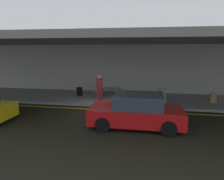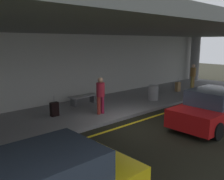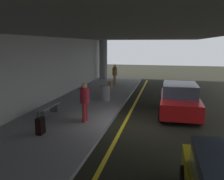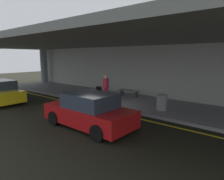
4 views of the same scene
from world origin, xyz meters
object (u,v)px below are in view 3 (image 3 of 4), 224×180
object	(u,v)px
traveler_with_luggage	(85,99)
bench_metal	(48,108)
car_red	(179,100)
trash_bin_steel	(105,93)
suitcase_upright_secondary	(40,126)
suitcase_upright_primary	(110,86)
person_waiting_for_ride	(115,73)
support_column_left_mid	(103,60)

from	to	relation	value
traveler_with_luggage	bench_metal	distance (m)	2.09
car_red	trash_bin_steel	xyz separation A→B (m)	(1.33, 4.11, -0.14)
suitcase_upright_secondary	suitcase_upright_primary	bearing A→B (deg)	-29.24
car_red	person_waiting_for_ride	distance (m)	7.98
support_column_left_mid	car_red	size ratio (longest dim) A/B	0.89
suitcase_upright_primary	trash_bin_steel	xyz separation A→B (m)	(-3.16, -0.46, 0.11)
suitcase_upright_secondary	trash_bin_steel	bearing A→B (deg)	-35.70
person_waiting_for_ride	suitcase_upright_secondary	size ratio (longest dim) A/B	1.87
traveler_with_luggage	bench_metal	size ratio (longest dim) A/B	1.05
traveler_with_luggage	person_waiting_for_ride	world-z (taller)	same
trash_bin_steel	person_waiting_for_ride	bearing A→B (deg)	5.91
car_red	traveler_with_luggage	bearing A→B (deg)	123.49
bench_metal	suitcase_upright_primary	bearing A→B (deg)	-11.70
person_waiting_for_ride	suitcase_upright_secondary	xyz separation A→B (m)	(-10.85, 0.47, -0.65)
suitcase_upright_secondary	bench_metal	bearing A→B (deg)	-4.63
person_waiting_for_ride	trash_bin_steel	distance (m)	5.20
car_red	person_waiting_for_ride	xyz separation A→B (m)	(6.48, 4.64, 0.40)
car_red	suitcase_upright_primary	xyz separation A→B (m)	(4.49, 4.56, -0.25)
trash_bin_steel	traveler_with_luggage	bearing A→B (deg)	-178.37
traveler_with_luggage	bench_metal	bearing A→B (deg)	-17.76
suitcase_upright_primary	person_waiting_for_ride	bearing A→B (deg)	-9.05
traveler_with_luggage	suitcase_upright_primary	size ratio (longest dim) A/B	1.87
person_waiting_for_ride	suitcase_upright_secondary	world-z (taller)	person_waiting_for_ride
person_waiting_for_ride	trash_bin_steel	bearing A→B (deg)	-134.34
person_waiting_for_ride	bench_metal	world-z (taller)	person_waiting_for_ride
person_waiting_for_ride	traveler_with_luggage	bearing A→B (deg)	-136.20
traveler_with_luggage	suitcase_upright_primary	distance (m)	7.18
traveler_with_luggage	suitcase_upright_secondary	size ratio (longest dim) A/B	1.87
car_red	person_waiting_for_ride	world-z (taller)	person_waiting_for_ride
support_column_left_mid	car_red	bearing A→B (deg)	-146.77
suitcase_upright_primary	suitcase_upright_secondary	size ratio (longest dim) A/B	1.00
support_column_left_mid	bench_metal	size ratio (longest dim) A/B	2.28
traveler_with_luggage	trash_bin_steel	size ratio (longest dim) A/B	1.98
traveler_with_luggage	person_waiting_for_ride	distance (m)	9.14
car_red	traveler_with_luggage	xyz separation A→B (m)	(-2.64, 4.00, 0.40)
suitcase_upright_primary	trash_bin_steel	distance (m)	3.20
car_red	bench_metal	xyz separation A→B (m)	(-2.20, 5.95, -0.21)
support_column_left_mid	person_waiting_for_ride	xyz separation A→B (m)	(-3.41, -1.83, -0.86)
support_column_left_mid	trash_bin_steel	bearing A→B (deg)	-164.54
person_waiting_for_ride	suitcase_upright_primary	size ratio (longest dim) A/B	1.87
traveler_with_luggage	bench_metal	xyz separation A→B (m)	(0.44, 1.95, -0.61)
person_waiting_for_ride	trash_bin_steel	size ratio (longest dim) A/B	1.98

